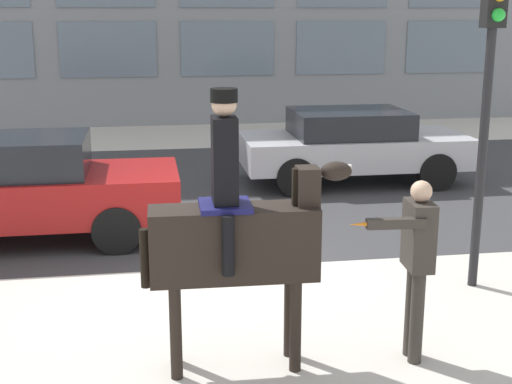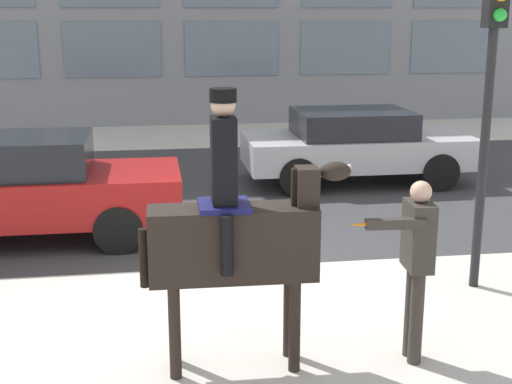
% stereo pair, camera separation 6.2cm
% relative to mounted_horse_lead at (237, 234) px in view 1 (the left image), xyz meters
% --- Properties ---
extents(ground_plane, '(80.00, 80.00, 0.00)m').
position_rel_mounted_horse_lead_xyz_m(ground_plane, '(-0.04, 2.21, -1.32)').
color(ground_plane, beige).
extents(road_surface, '(23.46, 8.50, 0.01)m').
position_rel_mounted_horse_lead_xyz_m(road_surface, '(-0.04, 6.96, -1.31)').
color(road_surface, '#38383A').
rests_on(road_surface, ground_plane).
extents(mounted_horse_lead, '(1.94, 0.65, 2.64)m').
position_rel_mounted_horse_lead_xyz_m(mounted_horse_lead, '(0.00, 0.00, 0.00)').
color(mounted_horse_lead, black).
rests_on(mounted_horse_lead, ground_plane).
extents(pedestrian_bystander, '(0.85, 0.43, 1.78)m').
position_rel_mounted_horse_lead_xyz_m(pedestrian_bystander, '(1.68, -0.11, -0.26)').
color(pedestrian_bystander, '#332D28').
rests_on(pedestrian_bystander, ground_plane).
extents(street_car_near_lane, '(4.72, 1.83, 1.55)m').
position_rel_mounted_horse_lead_xyz_m(street_car_near_lane, '(-2.73, 4.31, -0.51)').
color(street_car_near_lane, maroon).
rests_on(street_car_near_lane, ground_plane).
extents(street_car_far_lane, '(4.37, 2.00, 1.43)m').
position_rel_mounted_horse_lead_xyz_m(street_car_far_lane, '(3.21, 7.14, -0.55)').
color(street_car_far_lane, '#B7B7BC').
rests_on(street_car_far_lane, ground_plane).
extents(traffic_light, '(0.24, 0.29, 3.82)m').
position_rel_mounted_horse_lead_xyz_m(traffic_light, '(3.13, 1.60, 1.26)').
color(traffic_light, black).
rests_on(traffic_light, ground_plane).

